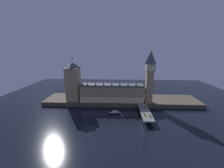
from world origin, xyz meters
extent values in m
plane|color=black|center=(0.00, 0.00, 0.00)|extent=(400.00, 400.00, 0.00)
cube|color=#4C4438|center=(0.00, 39.00, 2.85)|extent=(220.00, 42.00, 5.70)
cube|color=tan|center=(-13.37, 29.33, 16.31)|extent=(85.64, 17.67, 21.23)
cube|color=beige|center=(-13.37, 20.38, 9.52)|extent=(85.64, 0.20, 7.64)
cube|color=#42474C|center=(-13.37, 29.33, 28.13)|extent=(85.64, 16.25, 2.40)
cone|color=#42474C|center=(-45.48, 21.82, 31.66)|extent=(2.40, 2.40, 4.67)
cone|color=#42474C|center=(-34.78, 21.82, 31.66)|extent=(2.40, 2.40, 4.67)
cone|color=#42474C|center=(-24.07, 21.82, 31.66)|extent=(2.40, 2.40, 4.67)
cone|color=#42474C|center=(-13.37, 21.82, 31.66)|extent=(2.40, 2.40, 4.67)
cone|color=#42474C|center=(-2.66, 21.82, 31.66)|extent=(2.40, 2.40, 4.67)
cone|color=#42474C|center=(8.04, 21.82, 31.66)|extent=(2.40, 2.40, 4.67)
cone|color=#42474C|center=(18.75, 21.82, 31.66)|extent=(2.40, 2.40, 4.67)
cube|color=tan|center=(36.40, 25.89, 27.00)|extent=(8.78, 8.78, 42.59)
cube|color=tan|center=(36.40, 25.89, 52.95)|extent=(10.36, 10.36, 9.31)
cylinder|color=beige|center=(36.40, 20.58, 52.95)|extent=(7.78, 0.25, 7.78)
cylinder|color=beige|center=(36.40, 31.20, 52.95)|extent=(7.78, 0.25, 7.78)
cylinder|color=beige|center=(41.70, 25.89, 52.95)|extent=(0.25, 7.78, 7.78)
cylinder|color=beige|center=(31.09, 25.89, 52.95)|extent=(0.25, 7.78, 7.78)
cube|color=black|center=(36.40, 20.40, 53.53)|extent=(0.36, 0.10, 5.84)
pyramid|color=#42474C|center=(36.40, 25.89, 65.83)|extent=(10.36, 10.36, 16.46)
sphere|color=gold|center=(36.40, 25.89, 74.86)|extent=(1.60, 1.60, 1.60)
cube|color=tan|center=(-67.51, 30.28, 28.49)|extent=(17.55, 17.55, 45.58)
pyramid|color=#42474C|center=(-67.51, 30.28, 55.11)|extent=(17.90, 17.90, 7.66)
cylinder|color=#99999E|center=(-67.51, 30.28, 61.94)|extent=(0.24, 0.24, 6.00)
cube|color=red|center=(-66.41, 30.28, 64.04)|extent=(2.00, 0.08, 1.20)
cube|color=slate|center=(26.97, -5.00, 5.15)|extent=(11.49, 46.00, 1.40)
cube|color=#4C4438|center=(26.97, -12.67, 2.22)|extent=(9.77, 3.20, 4.45)
cube|color=#4C4438|center=(26.97, 2.67, 2.22)|extent=(9.77, 3.20, 4.45)
cube|color=white|center=(24.44, 0.81, 6.48)|extent=(1.82, 4.09, 0.90)
cube|color=black|center=(24.44, 0.81, 7.15)|extent=(1.49, 1.84, 0.45)
cylinder|color=black|center=(23.58, 2.08, 6.17)|extent=(0.22, 0.64, 0.64)
cylinder|color=black|center=(25.31, 2.08, 6.17)|extent=(0.22, 0.64, 0.64)
cylinder|color=black|center=(23.58, -0.46, 6.17)|extent=(0.22, 0.64, 0.64)
cylinder|color=black|center=(25.31, -0.46, 6.17)|extent=(0.22, 0.64, 0.64)
cube|color=yellow|center=(24.44, -14.59, 6.49)|extent=(1.81, 3.93, 0.92)
cube|color=black|center=(24.44, -14.59, 7.17)|extent=(1.48, 1.77, 0.45)
cylinder|color=black|center=(23.58, -13.37, 6.17)|extent=(0.22, 0.64, 0.64)
cylinder|color=black|center=(25.30, -13.37, 6.17)|extent=(0.22, 0.64, 0.64)
cylinder|color=black|center=(23.58, -15.80, 6.17)|extent=(0.22, 0.64, 0.64)
cylinder|color=black|center=(25.30, -15.80, 6.17)|extent=(0.22, 0.64, 0.64)
cube|color=yellow|center=(29.50, -16.80, 6.50)|extent=(1.81, 4.34, 0.95)
cube|color=black|center=(29.50, -16.80, 7.20)|extent=(1.48, 1.95, 0.45)
cylinder|color=black|center=(30.36, -18.14, 6.17)|extent=(0.22, 0.64, 0.64)
cylinder|color=black|center=(28.64, -18.14, 6.17)|extent=(0.22, 0.64, 0.64)
cylinder|color=black|center=(30.36, -15.45, 6.17)|extent=(0.22, 0.64, 0.64)
cylinder|color=black|center=(28.64, -15.45, 6.17)|extent=(0.22, 0.64, 0.64)
cube|color=yellow|center=(29.50, 6.68, 6.37)|extent=(1.81, 4.30, 0.70)
cube|color=black|center=(29.50, 6.68, 6.95)|extent=(1.48, 1.94, 0.45)
cylinder|color=black|center=(30.36, 5.35, 6.17)|extent=(0.22, 0.64, 0.64)
cylinder|color=black|center=(28.64, 5.35, 6.17)|extent=(0.22, 0.64, 0.64)
cylinder|color=black|center=(30.36, 8.01, 6.17)|extent=(0.22, 0.64, 0.64)
cylinder|color=black|center=(28.64, 8.01, 6.17)|extent=(0.22, 0.64, 0.64)
cylinder|color=#2D3333|center=(21.52, -19.72, 6.10)|extent=(0.56, 0.56, 0.50)
cylinder|color=#2D3333|center=(21.52, -19.72, 9.22)|extent=(0.18, 0.18, 5.75)
sphere|color=#F9E5A3|center=(21.52, -19.72, 12.65)|extent=(0.60, 0.60, 0.60)
sphere|color=#F9E5A3|center=(21.07, -19.72, 12.30)|extent=(0.44, 0.44, 0.44)
sphere|color=#F9E5A3|center=(21.97, -19.72, 12.30)|extent=(0.44, 0.44, 0.44)
cylinder|color=#2D3333|center=(32.43, -5.00, 6.10)|extent=(0.56, 0.56, 0.50)
cylinder|color=#2D3333|center=(32.43, -5.00, 8.99)|extent=(0.18, 0.18, 5.27)
sphere|color=#F9E5A3|center=(32.43, -5.00, 12.17)|extent=(0.60, 0.60, 0.60)
sphere|color=#F9E5A3|center=(31.98, -5.00, 11.82)|extent=(0.44, 0.44, 0.44)
sphere|color=#F9E5A3|center=(32.88, -5.00, 11.82)|extent=(0.44, 0.44, 0.44)
ellipsoid|color=#1E2842|center=(-8.13, -0.26, 0.88)|extent=(14.75, 4.58, 1.77)
cube|color=tan|center=(-8.13, -0.26, 1.69)|extent=(12.96, 3.72, 0.24)
cube|color=silver|center=(-8.13, -0.26, 2.69)|extent=(6.67, 2.70, 1.77)
camera|label=1|loc=(-4.60, -152.77, 74.54)|focal=22.00mm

